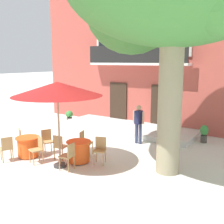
% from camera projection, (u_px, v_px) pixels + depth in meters
% --- Properties ---
extents(ground_plane, '(120.00, 120.00, 0.00)m').
position_uv_depth(ground_plane, '(78.00, 150.00, 10.75)').
color(ground_plane, silver).
extents(building_facade, '(13.00, 5.09, 7.50)m').
position_uv_depth(building_facade, '(156.00, 57.00, 15.72)').
color(building_facade, '#B24C42').
rests_on(building_facade, ground).
extents(entrance_step_platform, '(7.00, 2.38, 0.25)m').
position_uv_depth(entrance_step_platform, '(127.00, 128.00, 13.80)').
color(entrance_step_platform, silver).
rests_on(entrance_step_platform, ground).
extents(cafe_table_near_tree, '(0.86, 0.86, 0.76)m').
position_uv_depth(cafe_table_near_tree, '(28.00, 147.00, 9.91)').
color(cafe_table_near_tree, '#EA561E').
rests_on(cafe_table_near_tree, ground).
extents(cafe_chair_near_tree_0, '(0.53, 0.53, 0.91)m').
position_uv_depth(cafe_chair_near_tree_0, '(7.00, 147.00, 9.43)').
color(cafe_chair_near_tree_0, tan).
rests_on(cafe_chair_near_tree_0, ground).
extents(cafe_chair_near_tree_1, '(0.50, 0.50, 0.91)m').
position_uv_depth(cafe_chair_near_tree_1, '(38.00, 148.00, 9.35)').
color(cafe_chair_near_tree_1, tan).
rests_on(cafe_chair_near_tree_1, ground).
extents(cafe_chair_near_tree_2, '(0.53, 0.53, 0.91)m').
position_uv_depth(cafe_chair_near_tree_2, '(47.00, 140.00, 10.32)').
color(cafe_chair_near_tree_2, tan).
rests_on(cafe_chair_near_tree_2, ground).
extents(cafe_chair_near_tree_3, '(0.55, 0.55, 0.91)m').
position_uv_depth(cafe_chair_near_tree_3, '(23.00, 138.00, 10.51)').
color(cafe_chair_near_tree_3, tan).
rests_on(cafe_chair_near_tree_3, ground).
extents(cafe_table_middle, '(0.86, 0.86, 0.76)m').
position_uv_depth(cafe_table_middle, '(79.00, 151.00, 9.40)').
color(cafe_table_middle, '#EA561E').
rests_on(cafe_table_middle, ground).
extents(cafe_chair_middle_0, '(0.50, 0.50, 0.91)m').
position_uv_depth(cafe_chair_middle_0, '(85.00, 141.00, 10.11)').
color(cafe_chair_middle_0, tan).
rests_on(cafe_chair_middle_0, ground).
extents(cafe_chair_middle_1, '(0.46, 0.46, 0.91)m').
position_uv_depth(cafe_chair_middle_1, '(60.00, 145.00, 9.62)').
color(cafe_chair_middle_1, tan).
rests_on(cafe_chair_middle_1, ground).
extents(cafe_chair_middle_2, '(0.46, 0.46, 0.91)m').
position_uv_depth(cafe_chair_middle_2, '(69.00, 155.00, 8.68)').
color(cafe_chair_middle_2, tan).
rests_on(cafe_chair_middle_2, ground).
extents(cafe_chair_middle_3, '(0.52, 0.52, 0.91)m').
position_uv_depth(cafe_chair_middle_3, '(100.00, 148.00, 9.29)').
color(cafe_chair_middle_3, tan).
rests_on(cafe_chair_middle_3, ground).
extents(cafe_umbrella, '(2.90, 2.90, 2.85)m').
position_uv_depth(cafe_umbrella, '(57.00, 89.00, 8.58)').
color(cafe_umbrella, '#997A56').
rests_on(cafe_umbrella, ground).
extents(ground_planter_left, '(0.43, 0.43, 0.64)m').
position_uv_depth(ground_planter_left, '(69.00, 116.00, 15.72)').
color(ground_planter_left, '#47423D').
rests_on(ground_planter_left, ground).
extents(ground_planter_right, '(0.35, 0.35, 0.78)m').
position_uv_depth(ground_planter_right, '(204.00, 133.00, 11.64)').
color(ground_planter_right, '#47423D').
rests_on(ground_planter_right, ground).
extents(pedestrian_near_entrance, '(0.53, 0.36, 1.66)m').
position_uv_depth(pedestrian_near_entrance, '(138.00, 122.00, 11.43)').
color(pedestrian_near_entrance, '#384260').
rests_on(pedestrian_near_entrance, ground).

